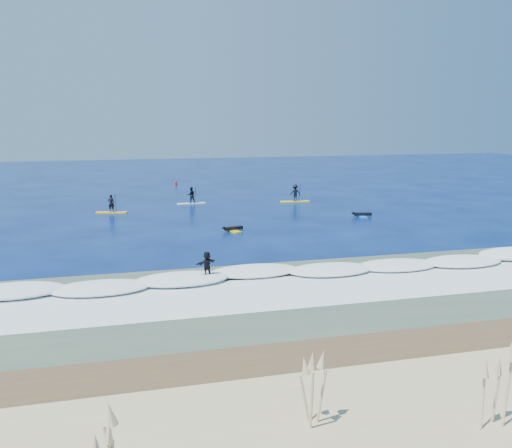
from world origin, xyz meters
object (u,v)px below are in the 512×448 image
object	(u,v)px
prone_paddler_near	(232,229)
marker_buoy	(176,183)
prone_paddler_far	(362,215)
sup_paddler_right	(295,194)
sup_paddler_left	(111,206)
sup_paddler_center	(191,197)
wave_surfer	(207,266)

from	to	relation	value
prone_paddler_near	marker_buoy	xyz separation A→B (m)	(-0.37, 29.82, 0.16)
prone_paddler_near	prone_paddler_far	size ratio (longest dim) A/B	0.97
sup_paddler_right	marker_buoy	distance (m)	19.54
sup_paddler_right	prone_paddler_near	size ratio (longest dim) A/B	1.38
sup_paddler_left	prone_paddler_near	bearing A→B (deg)	-37.46
sup_paddler_left	sup_paddler_center	world-z (taller)	sup_paddler_center
prone_paddler_near	wave_surfer	bearing A→B (deg)	147.17
sup_paddler_center	marker_buoy	distance (m)	15.62
sup_paddler_center	prone_paddler_near	xyz separation A→B (m)	(0.85, -14.22, -0.56)
sup_paddler_left	wave_surfer	bearing A→B (deg)	-65.10
prone_paddler_far	sup_paddler_left	bearing A→B (deg)	81.38
sup_paddler_right	prone_paddler_far	xyz separation A→B (m)	(2.66, -9.58, -0.64)
sup_paddler_left	prone_paddler_near	distance (m)	13.67
sup_paddler_center	prone_paddler_far	size ratio (longest dim) A/B	1.25
sup_paddler_center	marker_buoy	size ratio (longest dim) A/B	3.90
sup_paddler_right	wave_surfer	xyz separation A→B (m)	(-13.45, -25.27, -0.00)
prone_paddler_near	wave_surfer	distance (m)	13.10
sup_paddler_center	prone_paddler_near	size ratio (longest dim) A/B	1.29
sup_paddler_center	sup_paddler_right	bearing A→B (deg)	-11.39
prone_paddler_far	wave_surfer	distance (m)	22.50
sup_paddler_center	prone_paddler_near	world-z (taller)	sup_paddler_center
sup_paddler_center	wave_surfer	xyz separation A→B (m)	(-3.28, -26.63, 0.08)
wave_surfer	marker_buoy	world-z (taller)	wave_surfer
prone_paddler_far	wave_surfer	size ratio (longest dim) A/B	1.13
sup_paddler_right	marker_buoy	xyz separation A→B (m)	(-9.69, 16.96, -0.49)
marker_buoy	prone_paddler_near	bearing A→B (deg)	-89.28
prone_paddler_near	sup_paddler_left	bearing A→B (deg)	23.80
sup_paddler_left	sup_paddler_right	xyz separation A→B (m)	(17.76, 2.12, 0.21)
sup_paddler_left	sup_paddler_center	xyz separation A→B (m)	(7.59, 3.48, 0.12)
wave_surfer	marker_buoy	size ratio (longest dim) A/B	2.75
sup_paddler_left	wave_surfer	world-z (taller)	sup_paddler_left
sup_paddler_left	prone_paddler_far	world-z (taller)	sup_paddler_left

